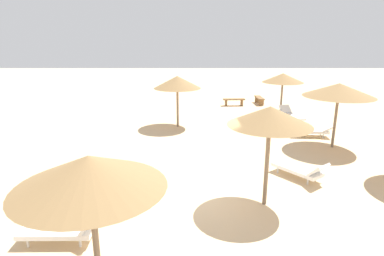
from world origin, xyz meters
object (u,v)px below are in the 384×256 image
object	(u,v)px
parasol_6	(178,82)
lounger_2	(63,229)
parasol_0	(271,117)
lounger_1	(292,115)
parasol_1	(284,78)
lounger_4	(313,130)
parasol_2	(90,172)
bench_0	(234,101)
parasol_4	(340,90)
lounger_0	(301,169)
bench_1	(260,99)

from	to	relation	value
parasol_6	lounger_2	distance (m)	10.53
parasol_0	lounger_1	world-z (taller)	parasol_0
parasol_1	lounger_4	world-z (taller)	parasol_1
parasol_2	bench_0	bearing A→B (deg)	74.74
lounger_4	bench_0	size ratio (longest dim) A/B	1.29
parasol_1	parasol_4	bearing A→B (deg)	-83.03
parasol_2	lounger_0	xyz separation A→B (m)	(5.41, 5.10, -2.13)
parasol_0	lounger_0	bearing A→B (deg)	48.13
parasol_2	lounger_0	bearing A→B (deg)	43.33
parasol_2	lounger_2	xyz separation A→B (m)	(-1.29, 1.57, -2.12)
parasol_2	parasol_6	xyz separation A→B (m)	(0.98, 11.65, -0.08)
parasol_1	parasol_2	xyz separation A→B (m)	(-7.14, -14.24, 0.18)
parasol_6	lounger_2	size ratio (longest dim) A/B	1.45
parasol_6	bench_1	size ratio (longest dim) A/B	1.78
parasol_6	lounger_1	xyz separation A→B (m)	(6.43, 1.29, -2.05)
lounger_0	lounger_2	distance (m)	7.57
lounger_4	bench_0	xyz separation A→B (m)	(-2.87, 7.19, 0.04)
parasol_1	bench_0	xyz separation A→B (m)	(-2.49, 2.82, -1.92)
parasol_0	lounger_4	size ratio (longest dim) A/B	1.47
parasol_4	parasol_6	distance (m)	7.64
lounger_1	bench_0	xyz separation A→B (m)	(-2.76, 4.11, 0.03)
parasol_2	parasol_4	xyz separation A→B (m)	(7.86, 8.33, 0.06)
parasol_2	lounger_0	distance (m)	7.73
parasol_1	parasol_6	distance (m)	6.68
parasol_2	bench_1	bearing A→B (deg)	69.71
parasol_2	lounger_1	size ratio (longest dim) A/B	1.39
parasol_0	parasol_1	bearing A→B (deg)	73.10
parasol_4	parasol_0	bearing A→B (deg)	-128.94
parasol_1	parasol_4	distance (m)	5.96
parasol_2	lounger_4	size ratio (longest dim) A/B	1.40
lounger_4	bench_1	size ratio (longest dim) A/B	1.29
parasol_0	lounger_4	bearing A→B (deg)	60.45
parasol_2	lounger_4	xyz separation A→B (m)	(7.52, 9.86, -2.14)
parasol_0	bench_1	distance (m)	14.74
lounger_2	bench_0	size ratio (longest dim) A/B	1.23
parasol_6	lounger_4	size ratio (longest dim) A/B	1.38
lounger_1	bench_1	size ratio (longest dim) A/B	1.31
bench_1	lounger_1	bearing A→B (deg)	-79.41
parasol_4	bench_1	xyz separation A→B (m)	(-1.33, 9.33, -2.16)
parasol_0	parasol_2	world-z (taller)	parasol_0
parasol_0	lounger_1	distance (m)	10.50
bench_1	parasol_2	bearing A→B (deg)	-110.29
lounger_0	lounger_4	size ratio (longest dim) A/B	0.96
bench_1	lounger_2	bearing A→B (deg)	-115.92
parasol_2	lounger_4	distance (m)	12.58
parasol_0	parasol_4	world-z (taller)	parasol_0
parasol_4	lounger_1	world-z (taller)	parasol_4
lounger_1	bench_0	size ratio (longest dim) A/B	1.30
bench_1	bench_0	bearing A→B (deg)	-162.19
parasol_1	bench_1	size ratio (longest dim) A/B	1.68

